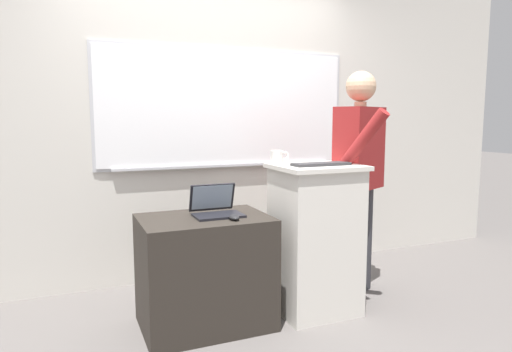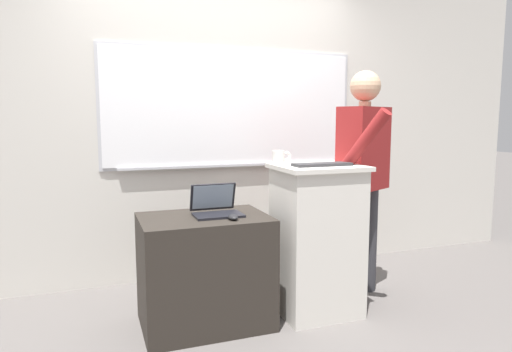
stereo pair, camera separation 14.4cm
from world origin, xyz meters
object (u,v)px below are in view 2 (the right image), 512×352
object	(u,v)px
side_desk	(205,271)
coffee_mug	(279,157)
wireless_keyboard	(322,164)
lectern_podium	(317,239)
laptop	(216,206)
computer_mouse_by_laptop	(233,217)
person_presenter	(364,167)

from	to	relation	value
side_desk	coffee_mug	size ratio (longest dim) A/B	5.87
side_desk	wireless_keyboard	distance (m)	1.05
lectern_podium	laptop	size ratio (longest dim) A/B	3.35
wireless_keyboard	coffee_mug	distance (m)	0.33
side_desk	coffee_mug	distance (m)	0.93
lectern_podium	computer_mouse_by_laptop	size ratio (longest dim) A/B	10.50
coffee_mug	lectern_podium	bearing A→B (deg)	-41.33
person_presenter	laptop	world-z (taller)	person_presenter
person_presenter	computer_mouse_by_laptop	size ratio (longest dim) A/B	17.19
wireless_keyboard	computer_mouse_by_laptop	size ratio (longest dim) A/B	4.04
person_presenter	wireless_keyboard	distance (m)	0.54
side_desk	wireless_keyboard	size ratio (longest dim) A/B	2.05
side_desk	laptop	xyz separation A→B (m)	(0.09, 0.04, 0.42)
side_desk	computer_mouse_by_laptop	distance (m)	0.44
laptop	computer_mouse_by_laptop	distance (m)	0.21
laptop	coffee_mug	xyz separation A→B (m)	(0.48, 0.07, 0.31)
side_desk	computer_mouse_by_laptop	size ratio (longest dim) A/B	8.29
person_presenter	computer_mouse_by_laptop	xyz separation A→B (m)	(-1.11, -0.25, -0.26)
person_presenter	coffee_mug	world-z (taller)	person_presenter
lectern_podium	side_desk	distance (m)	0.80
laptop	wireless_keyboard	bearing A→B (deg)	-14.78
person_presenter	laptop	xyz separation A→B (m)	(-1.17, -0.05, -0.22)
computer_mouse_by_laptop	coffee_mug	bearing A→B (deg)	31.72
person_presenter	side_desk	bearing A→B (deg)	157.09
laptop	wireless_keyboard	world-z (taller)	wireless_keyboard
coffee_mug	person_presenter	bearing A→B (deg)	-1.05
coffee_mug	wireless_keyboard	bearing A→B (deg)	-50.25
side_desk	laptop	bearing A→B (deg)	21.53
lectern_podium	wireless_keyboard	xyz separation A→B (m)	(-0.00, -0.06, 0.53)
lectern_podium	person_presenter	xyz separation A→B (m)	(0.48, 0.17, 0.48)
lectern_podium	computer_mouse_by_laptop	xyz separation A→B (m)	(-0.64, -0.08, 0.22)
person_presenter	wireless_keyboard	xyz separation A→B (m)	(-0.48, -0.24, 0.06)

